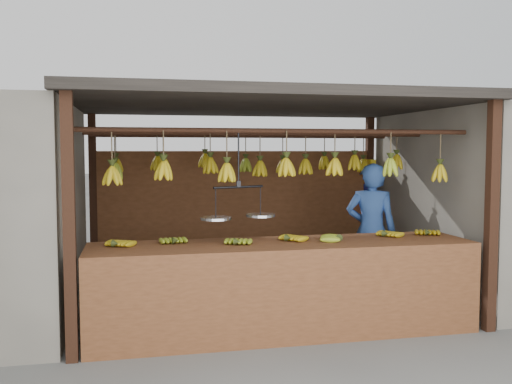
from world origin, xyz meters
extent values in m
plane|color=#5B5B57|center=(0.00, 0.00, 0.00)|extent=(80.00, 80.00, 0.00)
cube|color=black|center=(-2.00, -1.50, 1.15)|extent=(0.10, 0.10, 2.30)
cube|color=black|center=(2.00, -1.50, 1.15)|extent=(0.10, 0.10, 2.30)
cube|color=black|center=(-2.00, 1.50, 1.15)|extent=(0.10, 0.10, 2.30)
cube|color=black|center=(2.00, 1.50, 1.15)|extent=(0.10, 0.10, 2.30)
cube|color=black|center=(0.00, 0.00, 2.35)|extent=(4.30, 3.30, 0.10)
cylinder|color=black|center=(0.00, -1.00, 2.00)|extent=(4.00, 0.05, 0.05)
cylinder|color=black|center=(0.00, 0.00, 2.00)|extent=(4.00, 0.05, 0.05)
cylinder|color=black|center=(0.00, 1.00, 2.00)|extent=(4.00, 0.05, 0.05)
cube|color=brown|center=(0.00, 1.50, 0.90)|extent=(4.00, 0.06, 1.80)
cube|color=brown|center=(-0.03, -1.10, 0.86)|extent=(3.79, 0.84, 0.08)
cube|color=brown|center=(-0.03, -1.52, 0.45)|extent=(3.79, 0.04, 0.90)
cube|color=black|center=(-1.83, -1.47, 0.41)|extent=(0.07, 0.07, 0.82)
cube|color=black|center=(1.77, -1.47, 0.41)|extent=(0.07, 0.07, 0.82)
cube|color=black|center=(-1.83, -0.73, 0.41)|extent=(0.07, 0.07, 0.82)
cube|color=black|center=(1.77, -0.73, 0.41)|extent=(0.07, 0.07, 0.82)
ellipsoid|color=#B69813|center=(-1.64, -1.07, 0.93)|extent=(0.28, 0.30, 0.06)
ellipsoid|color=#92A523|center=(-1.08, -1.01, 0.93)|extent=(0.21, 0.26, 0.06)
ellipsoid|color=#92A523|center=(-0.51, -1.20, 0.93)|extent=(0.25, 0.29, 0.06)
ellipsoid|color=#B69813|center=(0.03, -1.08, 0.93)|extent=(0.30, 0.29, 0.06)
ellipsoid|color=#92A523|center=(0.54, -1.14, 0.93)|extent=(0.29, 0.25, 0.06)
ellipsoid|color=#B69813|center=(1.10, -1.01, 0.93)|extent=(0.30, 0.29, 0.06)
ellipsoid|color=#B69813|center=(1.58, -1.02, 0.93)|extent=(0.26, 0.29, 0.06)
ellipsoid|color=#B69813|center=(-1.66, -1.01, 1.57)|extent=(0.16, 0.16, 0.28)
ellipsoid|color=#B69813|center=(-1.18, -1.02, 1.62)|extent=(0.16, 0.16, 0.28)
ellipsoid|color=#B69813|center=(-0.57, -1.02, 1.59)|extent=(0.16, 0.16, 0.28)
ellipsoid|color=#B69813|center=(0.02, -1.04, 1.64)|extent=(0.16, 0.16, 0.28)
ellipsoid|color=#B69813|center=(0.55, -0.95, 1.64)|extent=(0.16, 0.16, 0.28)
ellipsoid|color=#92A523|center=(1.14, -1.02, 1.63)|extent=(0.16, 0.16, 0.28)
ellipsoid|color=#B69813|center=(1.71, -1.01, 1.57)|extent=(0.16, 0.16, 0.28)
ellipsoid|color=#92A523|center=(-1.66, 0.02, 1.58)|extent=(0.16, 0.16, 0.28)
ellipsoid|color=#B69813|center=(-1.13, 0.03, 1.63)|extent=(0.16, 0.16, 0.28)
ellipsoid|color=#B69813|center=(-0.60, -0.02, 1.64)|extent=(0.16, 0.16, 0.28)
ellipsoid|color=#B69813|center=(-0.01, 0.05, 1.59)|extent=(0.16, 0.16, 0.28)
ellipsoid|color=#B69813|center=(0.54, 0.00, 1.62)|extent=(0.16, 0.16, 0.28)
ellipsoid|color=#B69813|center=(1.16, 0.00, 1.66)|extent=(0.16, 0.16, 0.28)
ellipsoid|color=#B69813|center=(1.72, 0.04, 1.67)|extent=(0.16, 0.16, 0.28)
ellipsoid|color=#B69813|center=(-1.68, 0.96, 1.62)|extent=(0.16, 0.16, 0.28)
ellipsoid|color=#B69813|center=(-1.16, 0.96, 1.64)|extent=(0.16, 0.16, 0.28)
ellipsoid|color=#B69813|center=(-0.54, 0.98, 1.68)|extent=(0.16, 0.16, 0.28)
ellipsoid|color=#92A523|center=(0.02, 1.05, 1.61)|extent=(0.16, 0.16, 0.28)
ellipsoid|color=#B69813|center=(0.53, 1.01, 1.59)|extent=(0.16, 0.16, 0.28)
ellipsoid|color=#B69813|center=(1.12, 1.02, 1.64)|extent=(0.16, 0.16, 0.28)
ellipsoid|color=#B69813|center=(1.71, 1.04, 1.59)|extent=(0.16, 0.16, 0.28)
cylinder|color=black|center=(-0.46, -1.00, 1.72)|extent=(0.02, 0.02, 0.55)
cylinder|color=black|center=(-0.46, -1.00, 1.45)|extent=(0.53, 0.20, 0.02)
cylinder|color=silver|center=(-0.69, -1.08, 1.15)|extent=(0.29, 0.29, 0.02)
cylinder|color=silver|center=(-0.22, -0.92, 1.15)|extent=(0.29, 0.29, 0.02)
imported|color=#3359A5|center=(1.35, -0.08, 0.83)|extent=(0.71, 0.61, 1.65)
cube|color=yellow|center=(1.94, 1.35, 1.50)|extent=(0.08, 0.26, 0.34)
cube|color=#1426BF|center=(1.94, 1.35, 1.14)|extent=(0.08, 0.26, 0.34)
cube|color=red|center=(1.94, 1.35, 0.90)|extent=(0.08, 0.26, 0.34)
cube|color=#199926|center=(1.94, 1.35, 0.59)|extent=(0.08, 0.26, 0.34)
camera|label=1|loc=(-1.47, -6.49, 1.80)|focal=40.00mm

